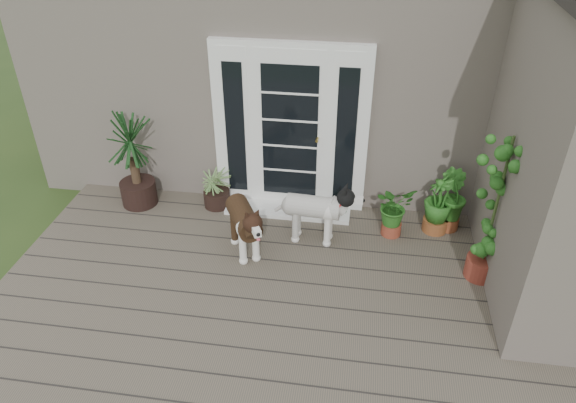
# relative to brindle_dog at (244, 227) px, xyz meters

# --- Properties ---
(deck) EXTENTS (6.20, 4.60, 0.12)m
(deck) POSITION_rel_brindle_dog_xyz_m (0.56, -1.10, -0.41)
(deck) COLOR #6B5B4C
(deck) RESTS_ON ground
(house_main) EXTENTS (7.40, 4.00, 3.10)m
(house_main) POSITION_rel_brindle_dog_xyz_m (0.56, 3.15, 1.08)
(house_main) COLOR #665E54
(house_main) RESTS_ON ground
(door_unit) EXTENTS (1.90, 0.14, 2.15)m
(door_unit) POSITION_rel_brindle_dog_xyz_m (0.36, 1.10, 0.72)
(door_unit) COLOR white
(door_unit) RESTS_ON deck
(door_step) EXTENTS (1.60, 0.40, 0.05)m
(door_step) POSITION_rel_brindle_dog_xyz_m (0.36, 0.90, -0.33)
(door_step) COLOR white
(door_step) RESTS_ON deck
(brindle_dog) EXTENTS (0.72, 0.92, 0.71)m
(brindle_dog) POSITION_rel_brindle_dog_xyz_m (0.00, 0.00, 0.00)
(brindle_dog) COLOR #402917
(brindle_dog) RESTS_ON deck
(white_dog) EXTENTS (0.85, 0.41, 0.69)m
(white_dog) POSITION_rel_brindle_dog_xyz_m (0.75, 0.35, -0.01)
(white_dog) COLOR white
(white_dog) RESTS_ON deck
(spider_plant) EXTENTS (0.64, 0.64, 0.61)m
(spider_plant) POSITION_rel_brindle_dog_xyz_m (-0.58, 0.90, -0.05)
(spider_plant) COLOR #A5BB73
(spider_plant) RESTS_ON deck
(yucca) EXTENTS (1.03, 1.03, 1.26)m
(yucca) POSITION_rel_brindle_dog_xyz_m (-1.60, 0.81, 0.28)
(yucca) COLOR black
(yucca) RESTS_ON deck
(herb_a) EXTENTS (0.64, 0.64, 0.58)m
(herb_a) POSITION_rel_brindle_dog_xyz_m (1.68, 0.61, -0.06)
(herb_a) COLOR #19591A
(herb_a) RESTS_ON deck
(herb_b) EXTENTS (0.54, 0.54, 0.57)m
(herb_b) POSITION_rel_brindle_dog_xyz_m (2.37, 0.84, -0.07)
(herb_b) COLOR #164F1C
(herb_b) RESTS_ON deck
(herb_c) EXTENTS (0.42, 0.42, 0.63)m
(herb_c) POSITION_rel_brindle_dog_xyz_m (2.21, 0.76, -0.04)
(herb_c) COLOR #225919
(herb_c) RESTS_ON deck
(sapling) EXTENTS (0.55, 0.55, 1.76)m
(sapling) POSITION_rel_brindle_dog_xyz_m (2.63, -0.04, 0.53)
(sapling) COLOR #265C1A
(sapling) RESTS_ON deck
(clog_left) EXTENTS (0.14, 0.27, 0.08)m
(clog_left) POSITION_rel_brindle_dog_xyz_m (0.95, 0.84, -0.31)
(clog_left) COLOR black
(clog_left) RESTS_ON deck
(clog_right) EXTENTS (0.34, 0.36, 0.10)m
(clog_right) POSITION_rel_brindle_dog_xyz_m (0.99, 0.85, -0.30)
(clog_right) COLOR #143315
(clog_right) RESTS_ON deck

